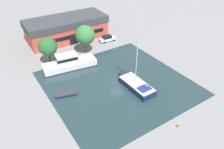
% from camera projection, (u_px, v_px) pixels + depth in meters
% --- Properties ---
extents(ground_plane, '(440.00, 440.00, 0.00)m').
position_uv_depth(ground_plane, '(117.00, 83.00, 45.58)').
color(ground_plane, gray).
extents(water_canal, '(27.58, 27.31, 0.01)m').
position_uv_depth(water_canal, '(117.00, 83.00, 45.58)').
color(water_canal, '#23383D').
rests_on(water_canal, ground).
extents(warehouse_building, '(22.77, 10.20, 6.15)m').
position_uv_depth(warehouse_building, '(67.00, 28.00, 62.18)').
color(warehouse_building, '#C64C3D').
rests_on(warehouse_building, ground).
extents(quay_tree_near_building, '(4.92, 4.92, 7.38)m').
position_uv_depth(quay_tree_near_building, '(85.00, 35.00, 53.87)').
color(quay_tree_near_building, brown).
rests_on(quay_tree_near_building, ground).
extents(quay_tree_by_water, '(4.28, 4.28, 6.71)m').
position_uv_depth(quay_tree_by_water, '(48.00, 46.00, 49.52)').
color(quay_tree_by_water, brown).
rests_on(quay_tree_by_water, ground).
extents(parked_car, '(4.94, 2.26, 1.69)m').
position_uv_depth(parked_car, '(107.00, 39.00, 61.81)').
color(parked_car, silver).
rests_on(parked_car, ground).
extents(sailboat_moored, '(3.39, 9.32, 15.09)m').
position_uv_depth(sailboat_moored, '(136.00, 85.00, 43.74)').
color(sailboat_moored, '#19234C').
rests_on(sailboat_moored, water_canal).
extents(motor_cruiser, '(12.53, 5.28, 3.58)m').
position_uv_depth(motor_cruiser, '(69.00, 63.00, 49.77)').
color(motor_cruiser, white).
rests_on(motor_cruiser, water_canal).
extents(small_dinghy, '(4.55, 2.81, 0.55)m').
position_uv_depth(small_dinghy, '(66.00, 94.00, 42.20)').
color(small_dinghy, '#19234C').
rests_on(small_dinghy, water_canal).
extents(mooring_bollard, '(0.28, 0.28, 0.71)m').
position_uv_depth(mooring_bollard, '(178.00, 126.00, 35.32)').
color(mooring_bollard, olive).
rests_on(mooring_bollard, ground).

